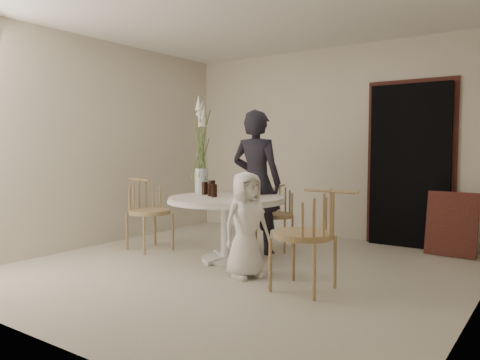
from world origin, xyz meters
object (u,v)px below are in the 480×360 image
Objects in this scene: table at (226,207)px; birthday_cake at (247,191)px; boy at (246,225)px; chair_right at (317,225)px; flower_vase at (201,152)px; chair_left at (144,203)px; chair_far at (277,207)px; girl at (256,182)px.

birthday_cake reaches higher than table.
boy is 0.84m from birthday_cake.
flower_vase is (-1.89, 0.69, 0.62)m from chair_right.
boy is (1.82, -0.35, -0.05)m from chair_left.
table is 0.94m from chair_far.
chair_far is 1.90m from chair_right.
chair_left is 1.01m from flower_vase.
flower_vase is at bearing 82.76° from boy.
flower_vase reaches higher than boy.
boy is (0.52, -0.98, -0.34)m from girl.
chair_left is at bearing -175.86° from table.
table is 1.46m from chair_right.
chair_left is at bearing -98.98° from chair_right.
girl reaches higher than chair_left.
girl is at bearing 50.51° from boy.
table is 0.59m from girl.
chair_far is 1.21m from flower_vase.
boy is (0.58, -0.44, -0.09)m from table.
girl is at bearing -113.29° from chair_far.
chair_far is 0.76× the size of boy.
table is at bearing -111.88° from chair_far.
birthday_cake is (0.14, 0.22, 0.17)m from table.
chair_right is (1.37, -0.50, -0.01)m from table.
girl is 7.85× the size of birthday_cake.
boy is (-0.79, 0.06, -0.08)m from chair_right.
flower_vase is (0.72, 0.28, 0.65)m from chair_left.
chair_far is 0.90× the size of chair_left.
birthday_cake is 0.18× the size of flower_vase.
girl is at bearing -51.94° from chair_left.
chair_right is 1.44m from birthday_cake.
girl reaches higher than birthday_cake.
girl reaches higher than boy.
chair_far is at bearing 90.85° from birthday_cake.
table is at bearing -73.42° from chair_left.
chair_right is 0.80m from boy.
table is 1.11× the size of flower_vase.
chair_left is (-2.61, 0.41, -0.02)m from chair_right.
birthday_cake is at bearing -103.23° from chair_far.
girl reaches higher than chair_right.
chair_left is (-1.24, -0.09, -0.04)m from table.
chair_right is 4.22× the size of birthday_cake.
flower_vase reaches higher than chair_far.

